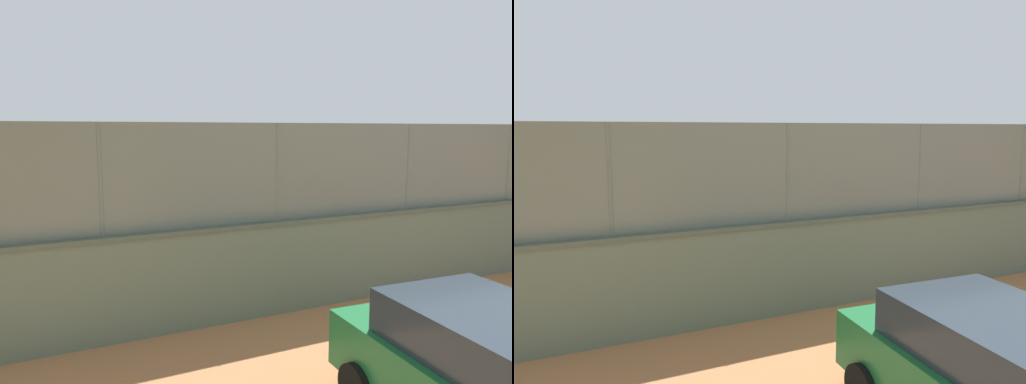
# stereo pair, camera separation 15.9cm
# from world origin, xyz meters

# --- Properties ---
(ground_plane) EXTENTS (260.00, 260.00, 0.00)m
(ground_plane) POSITION_xyz_m (0.00, 0.00, 0.00)
(ground_plane) COLOR #B27247
(perimeter_wall) EXTENTS (29.57, 0.87, 1.82)m
(perimeter_wall) POSITION_xyz_m (-0.85, 13.13, 0.92)
(perimeter_wall) COLOR slate
(perimeter_wall) RESTS_ON ground_plane
(fence_panel_on_wall) EXTENTS (29.04, 0.49, 1.86)m
(fence_panel_on_wall) POSITION_xyz_m (-0.85, 13.13, 2.75)
(fence_panel_on_wall) COLOR slate
(fence_panel_on_wall) RESTS_ON perimeter_wall
(player_at_service_line) EXTENTS (0.70, 1.23, 1.52)m
(player_at_service_line) POSITION_xyz_m (0.90, -0.27, 0.89)
(player_at_service_line) COLOR #591919
(player_at_service_line) RESTS_ON ground_plane
(player_baseline_waiting) EXTENTS (0.99, 0.79, 1.52)m
(player_baseline_waiting) POSITION_xyz_m (-5.11, 3.37, 0.89)
(player_baseline_waiting) COLOR #B2B2B2
(player_baseline_waiting) RESTS_ON ground_plane
(sports_ball) EXTENTS (0.18, 0.18, 0.18)m
(sports_ball) POSITION_xyz_m (0.60, 0.58, 0.09)
(sports_ball) COLOR white
(sports_ball) RESTS_ON ground_plane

